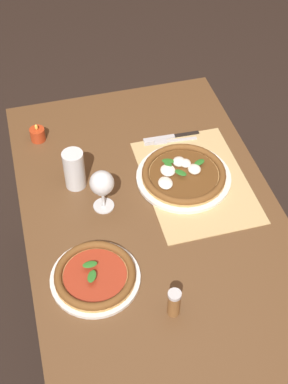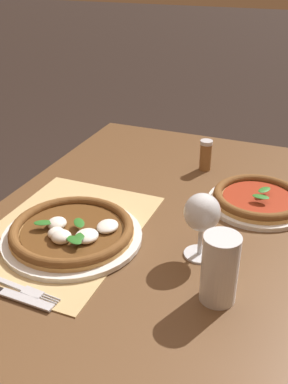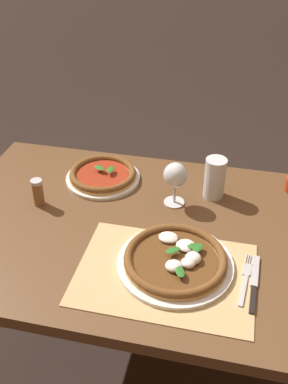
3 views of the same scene
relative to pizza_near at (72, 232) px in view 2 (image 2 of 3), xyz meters
The scene contains 9 objects.
dining_table 0.22m from the pizza_near, 127.08° to the left, with size 1.33×0.84×0.74m.
paper_placemat 0.05m from the pizza_near, 119.67° to the right, with size 0.49×0.35×0.00m, color tan.
pizza_near is the anchor object (origin of this frame).
pizza_far 0.50m from the pizza_near, 131.15° to the left, with size 0.27×0.27×0.04m.
wine_glass 0.31m from the pizza_near, 100.35° to the left, with size 0.08×0.08×0.16m.
pint_glass 0.38m from the pizza_near, 79.15° to the left, with size 0.07×0.07×0.15m.
fork 0.20m from the pizza_near, ahead, with size 0.03×0.20×0.00m.
knife 0.22m from the pizza_near, ahead, with size 0.02×0.22×0.01m.
pepper_shaker 0.53m from the pizza_near, 159.28° to the left, with size 0.04×0.04×0.10m.
Camera 2 is at (0.87, 0.34, 1.35)m, focal length 42.00 mm.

